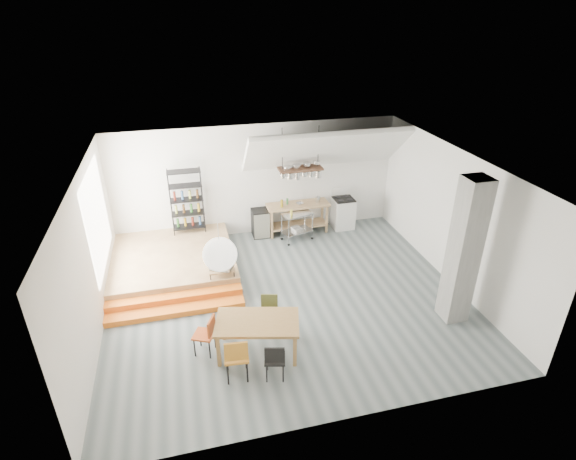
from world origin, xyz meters
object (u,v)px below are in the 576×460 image
object	(u,v)px
rolling_cart	(297,223)
dining_table	(257,325)
stove	(343,212)
mini_fridge	(260,223)

from	to	relation	value
rolling_cart	dining_table	bearing A→B (deg)	-130.26
dining_table	stove	bearing A→B (deg)	67.58
stove	dining_table	xyz separation A→B (m)	(-3.48, -4.74, 0.18)
stove	rolling_cart	bearing A→B (deg)	-163.53
dining_table	rolling_cart	world-z (taller)	rolling_cart
stove	dining_table	world-z (taller)	stove
stove	rolling_cart	world-z (taller)	stove
dining_table	mini_fridge	size ratio (longest dim) A/B	2.14
rolling_cart	mini_fridge	xyz separation A→B (m)	(-0.96, 0.50, -0.13)
mini_fridge	stove	bearing A→B (deg)	-1.01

